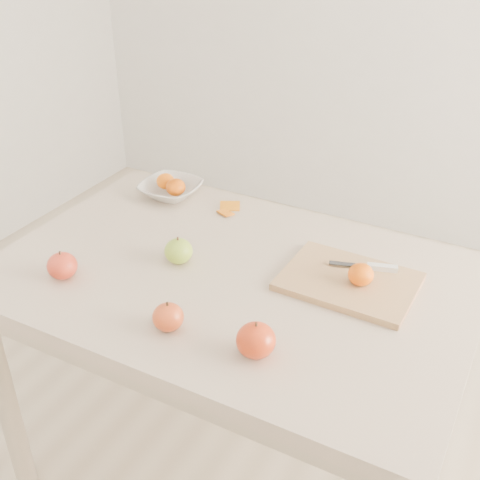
% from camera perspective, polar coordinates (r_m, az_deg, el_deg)
% --- Properties ---
extents(ground, '(3.50, 3.50, 0.00)m').
position_cam_1_polar(ground, '(2.04, -0.71, -20.87)').
color(ground, '#C6B293').
rests_on(ground, ground).
extents(table, '(1.20, 0.80, 0.75)m').
position_cam_1_polar(table, '(1.58, -0.85, -6.07)').
color(table, '#C4AD94').
rests_on(table, ground).
extents(cutting_board, '(0.33, 0.24, 0.02)m').
position_cam_1_polar(cutting_board, '(1.50, 10.28, -3.89)').
color(cutting_board, tan).
rests_on(cutting_board, table).
extents(board_tangerine, '(0.06, 0.06, 0.05)m').
position_cam_1_polar(board_tangerine, '(1.47, 11.39, -3.22)').
color(board_tangerine, orange).
rests_on(board_tangerine, cutting_board).
extents(fruit_bowl, '(0.18, 0.18, 0.05)m').
position_cam_1_polar(fruit_bowl, '(1.91, -6.59, 4.78)').
color(fruit_bowl, silver).
rests_on(fruit_bowl, table).
extents(bowl_tangerine_near, '(0.06, 0.06, 0.05)m').
position_cam_1_polar(bowl_tangerine_near, '(1.92, -7.08, 5.56)').
color(bowl_tangerine_near, orange).
rests_on(bowl_tangerine_near, fruit_bowl).
extents(bowl_tangerine_far, '(0.06, 0.06, 0.05)m').
position_cam_1_polar(bowl_tangerine_far, '(1.87, -6.12, 5.00)').
color(bowl_tangerine_far, '#D05907').
rests_on(bowl_tangerine_far, fruit_bowl).
extents(orange_peel_a, '(0.07, 0.07, 0.01)m').
position_cam_1_polar(orange_peel_a, '(1.83, -0.96, 3.12)').
color(orange_peel_a, orange).
rests_on(orange_peel_a, table).
extents(orange_peel_b, '(0.05, 0.05, 0.01)m').
position_cam_1_polar(orange_peel_b, '(1.80, -1.38, 2.53)').
color(orange_peel_b, orange).
rests_on(orange_peel_b, table).
extents(paring_knife, '(0.17, 0.07, 0.01)m').
position_cam_1_polar(paring_knife, '(1.54, 12.83, -2.52)').
color(paring_knife, silver).
rests_on(paring_knife, cutting_board).
extents(apple_green, '(0.07, 0.07, 0.07)m').
position_cam_1_polar(apple_green, '(1.56, -5.85, -1.05)').
color(apple_green, olive).
rests_on(apple_green, table).
extents(apple_red_d, '(0.08, 0.08, 0.07)m').
position_cam_1_polar(apple_red_d, '(1.56, -16.51, -2.35)').
color(apple_red_d, maroon).
rests_on(apple_red_d, table).
extents(apple_red_c, '(0.07, 0.07, 0.06)m').
position_cam_1_polar(apple_red_c, '(1.34, -6.83, -7.26)').
color(apple_red_c, '#A62210').
rests_on(apple_red_c, table).
extents(apple_red_e, '(0.08, 0.08, 0.08)m').
position_cam_1_polar(apple_red_e, '(1.26, 1.52, -9.48)').
color(apple_red_e, maroon).
rests_on(apple_red_e, table).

